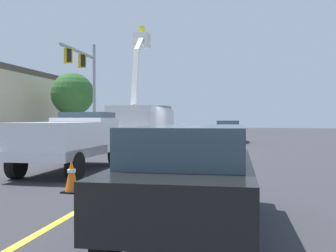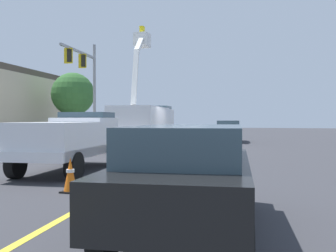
{
  "view_description": "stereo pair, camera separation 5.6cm",
  "coord_description": "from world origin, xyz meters",
  "px_view_note": "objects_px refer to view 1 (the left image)",
  "views": [
    {
      "loc": [
        -21.07,
        -5.74,
        1.8
      ],
      "look_at": [
        0.18,
        0.95,
        1.4
      ],
      "focal_mm": 40.98,
      "sensor_mm": 36.0,
      "label": 1
    },
    {
      "loc": [
        -21.06,
        -5.8,
        1.8
      ],
      "look_at": [
        0.18,
        0.95,
        1.4
      ],
      "focal_mm": 40.98,
      "sensor_mm": 36.0,
      "label": 2
    }
  ],
  "objects_px": {
    "service_pickup_truck": "(71,139)",
    "traffic_cone_leading": "(72,175)",
    "utility_bucket_truck": "(145,122)",
    "trailing_sedan": "(192,170)",
    "traffic_cone_mid_front": "(149,152)",
    "traffic_signal_mast": "(86,75)",
    "traffic_cone_trailing": "(183,139)",
    "traffic_cone_mid_rear": "(175,144)",
    "passing_minivan": "(228,130)"
  },
  "relations": [
    {
      "from": "service_pickup_truck",
      "to": "traffic_cone_leading",
      "type": "distance_m",
      "value": 3.97
    },
    {
      "from": "utility_bucket_truck",
      "to": "trailing_sedan",
      "type": "xyz_separation_m",
      "value": [
        -16.01,
        -6.95,
        -0.66
      ]
    },
    {
      "from": "traffic_cone_mid_front",
      "to": "traffic_signal_mast",
      "type": "relative_size",
      "value": 0.11
    },
    {
      "from": "traffic_cone_leading",
      "to": "traffic_signal_mast",
      "type": "bearing_deg",
      "value": 28.51
    },
    {
      "from": "traffic_cone_trailing",
      "to": "traffic_cone_leading",
      "type": "bearing_deg",
      "value": -173.32
    },
    {
      "from": "traffic_cone_trailing",
      "to": "utility_bucket_truck",
      "type": "bearing_deg",
      "value": 164.65
    },
    {
      "from": "trailing_sedan",
      "to": "traffic_cone_mid_rear",
      "type": "distance_m",
      "value": 15.54
    },
    {
      "from": "service_pickup_truck",
      "to": "trailing_sedan",
      "type": "relative_size",
      "value": 1.16
    },
    {
      "from": "traffic_cone_mid_front",
      "to": "traffic_cone_trailing",
      "type": "distance_m",
      "value": 11.67
    },
    {
      "from": "traffic_cone_leading",
      "to": "utility_bucket_truck",
      "type": "bearing_deg",
      "value": 13.73
    },
    {
      "from": "utility_bucket_truck",
      "to": "traffic_signal_mast",
      "type": "height_order",
      "value": "utility_bucket_truck"
    },
    {
      "from": "traffic_cone_leading",
      "to": "traffic_cone_mid_front",
      "type": "bearing_deg",
      "value": 4.38
    },
    {
      "from": "traffic_cone_mid_rear",
      "to": "passing_minivan",
      "type": "bearing_deg",
      "value": -9.7
    },
    {
      "from": "traffic_cone_mid_rear",
      "to": "traffic_signal_mast",
      "type": "xyz_separation_m",
      "value": [
        4.03,
        7.97,
        4.63
      ]
    },
    {
      "from": "passing_minivan",
      "to": "trailing_sedan",
      "type": "relative_size",
      "value": 1.0
    },
    {
      "from": "utility_bucket_truck",
      "to": "traffic_cone_leading",
      "type": "xyz_separation_m",
      "value": [
        -13.87,
        -3.39,
        -1.21
      ]
    },
    {
      "from": "passing_minivan",
      "to": "traffic_cone_leading",
      "type": "bearing_deg",
      "value": 178.66
    },
    {
      "from": "passing_minivan",
      "to": "traffic_cone_mid_rear",
      "type": "xyz_separation_m",
      "value": [
        -9.48,
        1.62,
        -0.59
      ]
    },
    {
      "from": "trailing_sedan",
      "to": "traffic_cone_leading",
      "type": "height_order",
      "value": "trailing_sedan"
    },
    {
      "from": "traffic_cone_mid_front",
      "to": "service_pickup_truck",
      "type": "bearing_deg",
      "value": 156.27
    },
    {
      "from": "service_pickup_truck",
      "to": "trailing_sedan",
      "type": "distance_m",
      "value": 7.84
    },
    {
      "from": "trailing_sedan",
      "to": "traffic_cone_trailing",
      "type": "distance_m",
      "value": 21.31
    },
    {
      "from": "traffic_signal_mast",
      "to": "service_pickup_truck",
      "type": "bearing_deg",
      "value": -152.33
    },
    {
      "from": "trailing_sedan",
      "to": "traffic_cone_mid_rear",
      "type": "relative_size",
      "value": 6.42
    },
    {
      "from": "utility_bucket_truck",
      "to": "traffic_cone_trailing",
      "type": "height_order",
      "value": "utility_bucket_truck"
    },
    {
      "from": "traffic_cone_mid_rear",
      "to": "traffic_cone_trailing",
      "type": "xyz_separation_m",
      "value": [
        5.7,
        1.05,
        -0.02
      ]
    },
    {
      "from": "traffic_cone_mid_rear",
      "to": "traffic_signal_mast",
      "type": "distance_m",
      "value": 10.06
    },
    {
      "from": "passing_minivan",
      "to": "traffic_cone_mid_front",
      "type": "bearing_deg",
      "value": 176.12
    },
    {
      "from": "traffic_cone_mid_rear",
      "to": "trailing_sedan",
      "type": "bearing_deg",
      "value": -162.53
    },
    {
      "from": "trailing_sedan",
      "to": "traffic_signal_mast",
      "type": "xyz_separation_m",
      "value": [
        18.85,
        12.63,
        4.04
      ]
    },
    {
      "from": "traffic_signal_mast",
      "to": "utility_bucket_truck",
      "type": "bearing_deg",
      "value": -116.52
    },
    {
      "from": "service_pickup_truck",
      "to": "traffic_cone_leading",
      "type": "relative_size",
      "value": 6.77
    },
    {
      "from": "passing_minivan",
      "to": "utility_bucket_truck",
      "type": "bearing_deg",
      "value": 154.74
    },
    {
      "from": "traffic_cone_mid_front",
      "to": "passing_minivan",
      "type": "bearing_deg",
      "value": -3.88
    },
    {
      "from": "passing_minivan",
      "to": "traffic_cone_mid_rear",
      "type": "bearing_deg",
      "value": 170.3
    },
    {
      "from": "traffic_cone_mid_rear",
      "to": "traffic_cone_trailing",
      "type": "relative_size",
      "value": 1.04
    },
    {
      "from": "service_pickup_truck",
      "to": "traffic_cone_mid_rear",
      "type": "xyz_separation_m",
      "value": [
        9.34,
        -0.95,
        -0.74
      ]
    },
    {
      "from": "traffic_signal_mast",
      "to": "trailing_sedan",
      "type": "bearing_deg",
      "value": -146.17
    },
    {
      "from": "traffic_cone_mid_rear",
      "to": "traffic_cone_leading",
      "type": "bearing_deg",
      "value": -175.02
    },
    {
      "from": "utility_bucket_truck",
      "to": "traffic_signal_mast",
      "type": "xyz_separation_m",
      "value": [
        2.84,
        5.68,
        3.38
      ]
    },
    {
      "from": "trailing_sedan",
      "to": "traffic_cone_leading",
      "type": "bearing_deg",
      "value": 58.95
    },
    {
      "from": "traffic_cone_mid_front",
      "to": "utility_bucket_truck",
      "type": "bearing_deg",
      "value": 22.12
    },
    {
      "from": "passing_minivan",
      "to": "traffic_cone_mid_rear",
      "type": "relative_size",
      "value": 6.42
    },
    {
      "from": "traffic_cone_mid_rear",
      "to": "traffic_signal_mast",
      "type": "height_order",
      "value": "traffic_signal_mast"
    },
    {
      "from": "service_pickup_truck",
      "to": "traffic_cone_leading",
      "type": "bearing_deg",
      "value": -148.26
    },
    {
      "from": "traffic_cone_trailing",
      "to": "traffic_signal_mast",
      "type": "xyz_separation_m",
      "value": [
        -1.67,
        6.92,
        4.64
      ]
    },
    {
      "from": "trailing_sedan",
      "to": "passing_minivan",
      "type": "bearing_deg",
      "value": 7.14
    },
    {
      "from": "service_pickup_truck",
      "to": "traffic_cone_mid_front",
      "type": "relative_size",
      "value": 7.04
    },
    {
      "from": "service_pickup_truck",
      "to": "traffic_cone_mid_front",
      "type": "bearing_deg",
      "value": -23.73
    },
    {
      "from": "service_pickup_truck",
      "to": "traffic_cone_trailing",
      "type": "xyz_separation_m",
      "value": [
        15.05,
        0.1,
        -0.75
      ]
    }
  ]
}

